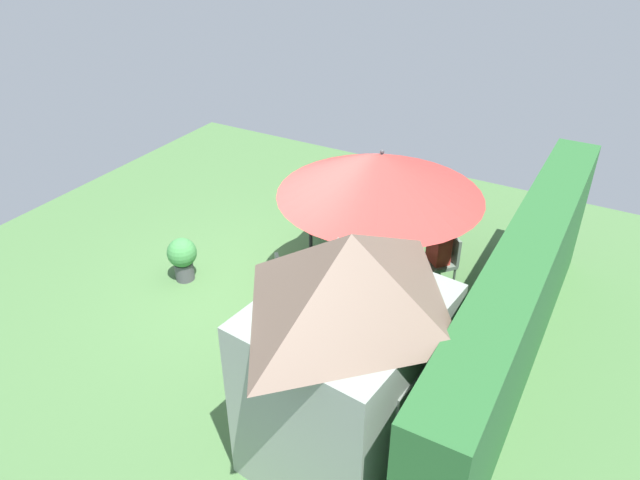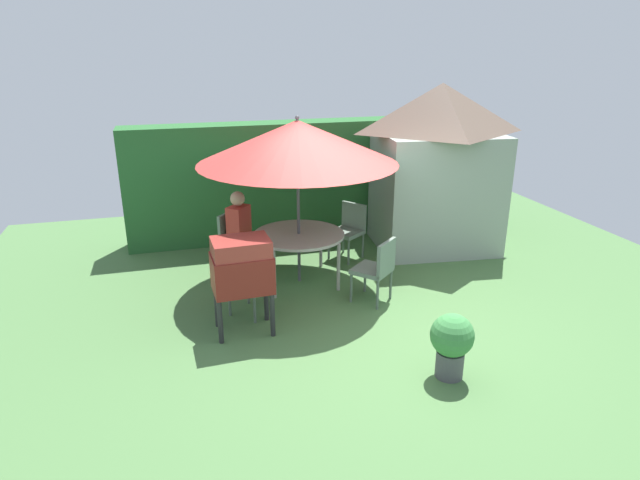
% 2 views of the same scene
% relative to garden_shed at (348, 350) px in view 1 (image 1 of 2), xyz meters
% --- Properties ---
extents(ground_plane, '(11.00, 11.00, 0.00)m').
position_rel_garden_shed_xyz_m(ground_plane, '(-1.95, -2.25, -1.41)').
color(ground_plane, '#47703D').
extents(hedge_backdrop, '(6.31, 0.60, 2.07)m').
position_rel_garden_shed_xyz_m(hedge_backdrop, '(-1.95, 1.25, -0.38)').
color(hedge_backdrop, '#28602D').
rests_on(hedge_backdrop, ground).
extents(garden_shed, '(2.22, 1.87, 2.76)m').
position_rel_garden_shed_xyz_m(garden_shed, '(0.00, 0.00, 0.00)').
color(garden_shed, gray).
rests_on(garden_shed, ground).
extents(patio_table, '(1.32, 1.32, 0.75)m').
position_rel_garden_shed_xyz_m(patio_table, '(-2.59, -0.86, -0.71)').
color(patio_table, '#B2ADA3').
rests_on(patio_table, ground).
extents(patio_umbrella, '(2.79, 2.79, 2.43)m').
position_rel_garden_shed_xyz_m(patio_umbrella, '(-2.59, -0.86, 0.67)').
color(patio_umbrella, '#4C4C51').
rests_on(patio_umbrella, ground).
extents(bbq_grill, '(0.72, 0.53, 1.20)m').
position_rel_garden_shed_xyz_m(bbq_grill, '(-3.59, -2.14, -0.56)').
color(bbq_grill, maroon).
rests_on(bbq_grill, ground).
extents(chair_near_shed, '(0.65, 0.65, 0.90)m').
position_rel_garden_shed_xyz_m(chair_near_shed, '(-3.43, -0.13, -0.89)').
color(chair_near_shed, slate).
rests_on(chair_near_shed, ground).
extents(chair_far_side, '(0.65, 0.65, 0.90)m').
position_rel_garden_shed_xyz_m(chair_far_side, '(-3.50, -1.74, -0.89)').
color(chair_far_side, slate).
rests_on(chair_far_side, ground).
extents(chair_toward_hedge, '(0.65, 0.65, 0.90)m').
position_rel_garden_shed_xyz_m(chair_toward_hedge, '(-1.74, -1.82, -0.89)').
color(chair_toward_hedge, slate).
rests_on(chair_toward_hedge, ground).
extents(chair_toward_house, '(0.65, 0.64, 0.90)m').
position_rel_garden_shed_xyz_m(chair_toward_house, '(-1.57, -0.13, -0.89)').
color(chair_toward_house, slate).
rests_on(chair_toward_house, ground).
extents(potted_plant_by_shed, '(0.46, 0.46, 0.72)m').
position_rel_garden_shed_xyz_m(potted_plant_by_shed, '(-1.64, -3.69, -0.99)').
color(potted_plant_by_shed, '#4C4C51').
rests_on(potted_plant_by_shed, ground).
extents(person_in_red, '(0.40, 0.41, 1.26)m').
position_rel_garden_shed_xyz_m(person_in_red, '(-3.37, -0.18, -0.62)').
color(person_in_red, '#CC3D33').
rests_on(person_in_red, ground).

